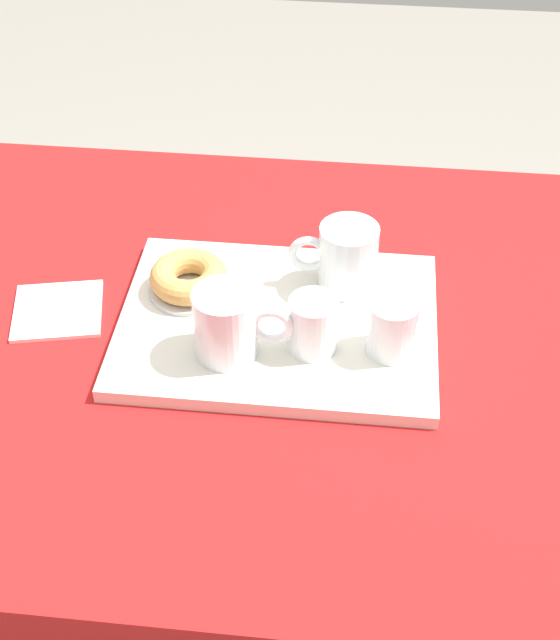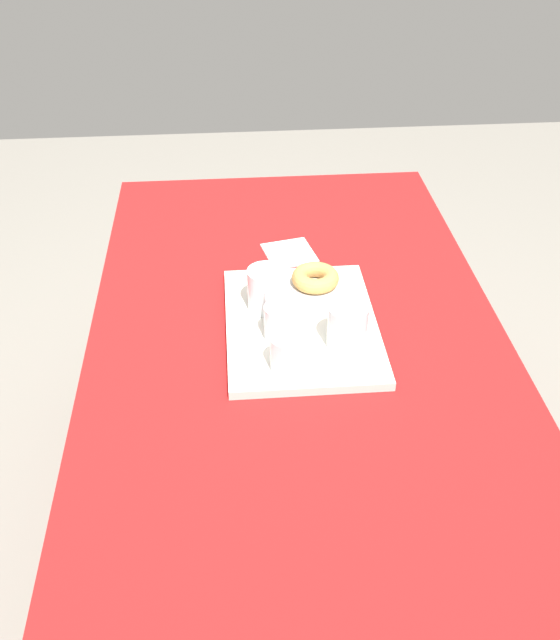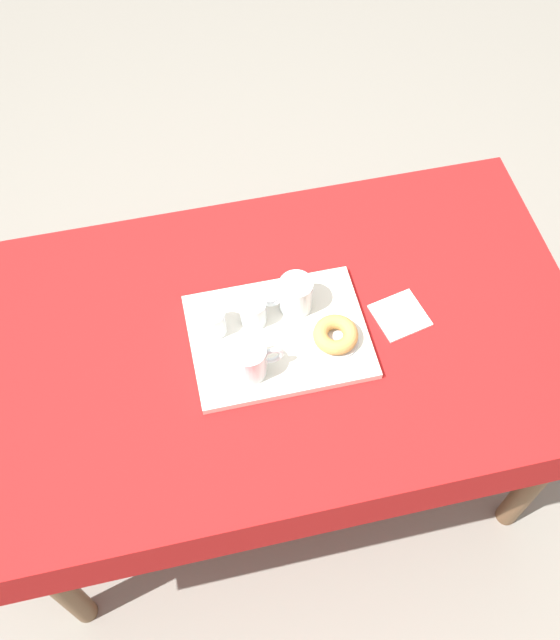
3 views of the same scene
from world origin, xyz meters
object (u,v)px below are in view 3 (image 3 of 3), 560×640
object	(u,v)px
donut_plate_left	(335,339)
sugar_donut_left	(336,335)
dining_table	(278,357)
water_glass_near	(213,322)
serving_tray	(277,337)
paper_napkin	(400,315)
tea_mug_left	(250,361)
water_glass_far	(253,313)
tea_mug_right	(295,296)

from	to	relation	value
donut_plate_left	sugar_donut_left	bearing A→B (deg)	0.00
dining_table	water_glass_near	size ratio (longest dim) A/B	19.52
serving_tray	water_glass_near	size ratio (longest dim) A/B	5.50
serving_tray	paper_napkin	size ratio (longest dim) A/B	3.54
tea_mug_left	paper_napkin	world-z (taller)	tea_mug_left
tea_mug_left	water_glass_far	world-z (taller)	tea_mug_left
paper_napkin	tea_mug_right	bearing A→B (deg)	163.58
tea_mug_left	donut_plate_left	distance (m)	0.22
water_glass_near	paper_napkin	size ratio (longest dim) A/B	0.64
serving_tray	water_glass_near	distance (m)	0.16
serving_tray	water_glass_near	world-z (taller)	water_glass_near
dining_table	tea_mug_right	distance (m)	0.19
tea_mug_left	water_glass_far	size ratio (longest dim) A/B	1.60
sugar_donut_left	water_glass_near	bearing A→B (deg)	161.93
paper_napkin	donut_plate_left	bearing A→B (deg)	-166.58
dining_table	tea_mug_left	bearing A→B (deg)	-132.98
sugar_donut_left	paper_napkin	size ratio (longest dim) A/B	0.90
tea_mug_left	donut_plate_left	size ratio (longest dim) A/B	1.08
sugar_donut_left	paper_napkin	distance (m)	0.19
serving_tray	tea_mug_left	size ratio (longest dim) A/B	3.44
tea_mug_right	water_glass_near	bearing A→B (deg)	-172.91
water_glass_near	paper_napkin	world-z (taller)	water_glass_near
water_glass_far	paper_napkin	world-z (taller)	water_glass_far
tea_mug_right	donut_plate_left	bearing A→B (deg)	-58.42
dining_table	donut_plate_left	world-z (taller)	donut_plate_left
tea_mug_left	sugar_donut_left	distance (m)	0.22
water_glass_near	serving_tray	bearing A→B (deg)	-17.20
tea_mug_right	paper_napkin	bearing A→B (deg)	-16.42
serving_tray	donut_plate_left	size ratio (longest dim) A/B	3.73
tea_mug_right	dining_table	bearing A→B (deg)	-132.02
water_glass_near	paper_napkin	xyz separation A→B (m)	(0.45, -0.05, -0.05)
donut_plate_left	water_glass_near	bearing A→B (deg)	161.93
tea_mug_right	sugar_donut_left	world-z (taller)	tea_mug_right
dining_table	sugar_donut_left	size ratio (longest dim) A/B	13.95
serving_tray	water_glass_far	distance (m)	0.08
water_glass_near	water_glass_far	xyz separation A→B (m)	(0.10, 0.01, -0.00)
tea_mug_right	water_glass_far	distance (m)	0.11
dining_table	water_glass_near	world-z (taller)	water_glass_near
water_glass_near	sugar_donut_left	distance (m)	0.29
tea_mug_left	water_glass_near	size ratio (longest dim) A/B	1.60
tea_mug_left	water_glass_near	world-z (taller)	tea_mug_left
tea_mug_left	paper_napkin	xyz separation A→B (m)	(0.39, 0.08, -0.06)
dining_table	serving_tray	world-z (taller)	serving_tray
dining_table	paper_napkin	world-z (taller)	paper_napkin
water_glass_far	donut_plate_left	distance (m)	0.20
donut_plate_left	paper_napkin	distance (m)	0.18
tea_mug_right	donut_plate_left	xyz separation A→B (m)	(0.07, -0.12, -0.04)
dining_table	tea_mug_left	world-z (taller)	tea_mug_left
water_glass_far	dining_table	bearing A→B (deg)	-40.18
water_glass_near	paper_napkin	distance (m)	0.46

